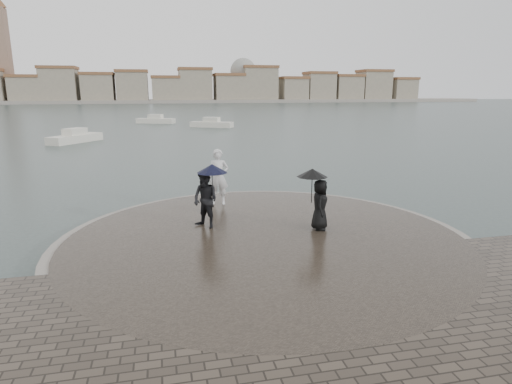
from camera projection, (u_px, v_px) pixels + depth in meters
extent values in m
plane|color=#2B3835|center=(302.00, 302.00, 9.68)|extent=(400.00, 400.00, 0.00)
cylinder|color=gray|center=(265.00, 243.00, 12.96)|extent=(12.50, 12.50, 0.32)
cylinder|color=#2D261E|center=(265.00, 242.00, 12.96)|extent=(11.90, 11.90, 0.36)
imported|color=silver|center=(218.00, 177.00, 16.42)|extent=(0.87, 0.66, 2.14)
imported|color=black|center=(205.00, 200.00, 13.61)|extent=(1.11, 1.12, 1.82)
cylinder|color=black|center=(212.00, 185.00, 13.66)|extent=(0.02, 0.02, 0.90)
cone|color=black|center=(212.00, 168.00, 13.53)|extent=(0.99, 0.99, 0.28)
imported|color=black|center=(320.00, 205.00, 13.45)|extent=(0.77, 0.92, 1.61)
cylinder|color=black|center=(312.00, 189.00, 13.38)|extent=(0.02, 0.02, 0.90)
cone|color=black|center=(312.00, 173.00, 13.26)|extent=(0.98, 0.98, 0.26)
cube|color=gray|center=(166.00, 101.00, 164.27)|extent=(260.00, 20.00, 1.20)
cube|color=gray|center=(27.00, 91.00, 150.33)|extent=(10.00, 10.00, 9.00)
cube|color=brown|center=(25.00, 76.00, 149.17)|extent=(10.60, 10.60, 1.00)
cube|color=gray|center=(60.00, 87.00, 152.31)|extent=(12.00, 10.00, 12.00)
cube|color=brown|center=(58.00, 68.00, 150.81)|extent=(12.60, 10.60, 1.00)
cube|color=gray|center=(99.00, 89.00, 155.31)|extent=(11.00, 10.00, 10.00)
cube|color=brown|center=(97.00, 74.00, 154.03)|extent=(11.60, 10.60, 1.00)
cube|color=gray|center=(133.00, 88.00, 157.74)|extent=(11.00, 10.00, 11.00)
cube|color=brown|center=(132.00, 71.00, 156.35)|extent=(11.60, 10.60, 1.00)
cube|color=gray|center=(166.00, 91.00, 160.52)|extent=(10.00, 10.00, 9.00)
cube|color=brown|center=(165.00, 77.00, 159.36)|extent=(10.60, 10.60, 1.00)
cube|color=gray|center=(195.00, 87.00, 162.51)|extent=(12.00, 10.00, 12.00)
cube|color=brown|center=(195.00, 69.00, 161.01)|extent=(12.60, 10.60, 1.00)
cube|color=gray|center=(229.00, 89.00, 165.51)|extent=(11.00, 10.00, 10.00)
cube|color=brown|center=(229.00, 75.00, 164.23)|extent=(11.60, 10.60, 1.00)
cube|color=gray|center=(259.00, 86.00, 167.71)|extent=(13.00, 10.00, 13.00)
cube|color=brown|center=(259.00, 67.00, 166.08)|extent=(13.60, 10.60, 1.00)
cube|color=gray|center=(293.00, 91.00, 171.14)|extent=(10.00, 10.00, 9.00)
cube|color=brown|center=(293.00, 78.00, 169.99)|extent=(10.60, 10.60, 1.00)
cube|color=gray|center=(319.00, 88.00, 173.25)|extent=(11.00, 10.00, 11.00)
cube|color=brown|center=(320.00, 73.00, 171.86)|extent=(11.60, 10.60, 1.00)
cube|color=gray|center=(347.00, 90.00, 175.91)|extent=(11.00, 10.00, 10.00)
cube|color=brown|center=(347.00, 76.00, 174.64)|extent=(11.60, 10.60, 1.00)
cube|color=gray|center=(373.00, 87.00, 178.23)|extent=(12.00, 10.00, 12.00)
cube|color=brown|center=(374.00, 71.00, 176.73)|extent=(12.60, 10.60, 1.00)
cube|color=gray|center=(401.00, 91.00, 181.34)|extent=(10.00, 10.00, 9.00)
cube|color=brown|center=(402.00, 79.00, 180.18)|extent=(10.60, 10.60, 1.00)
cube|color=#846654|center=(2.00, 57.00, 148.07)|extent=(5.00, 5.00, 32.00)
sphere|color=gray|center=(243.00, 71.00, 167.06)|extent=(10.00, 10.00, 10.00)
cube|color=silver|center=(156.00, 122.00, 62.13)|extent=(5.69, 3.59, 0.90)
cube|color=silver|center=(156.00, 117.00, 61.99)|extent=(2.31, 1.87, 0.90)
cube|color=silver|center=(76.00, 140.00, 39.30)|extent=(4.41, 5.45, 0.90)
cube|color=silver|center=(75.00, 133.00, 39.16)|extent=(2.12, 2.33, 0.90)
cube|color=silver|center=(212.00, 125.00, 55.51)|extent=(5.60, 4.01, 0.90)
cube|color=silver|center=(212.00, 121.00, 55.37)|extent=(2.33, 2.00, 0.90)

